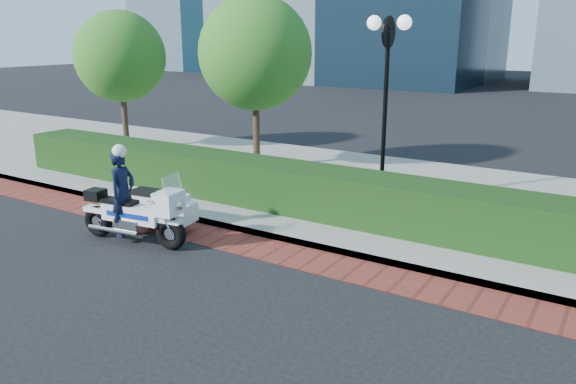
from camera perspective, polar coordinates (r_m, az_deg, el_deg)
The scene contains 8 objects.
ground at distance 9.80m, azimuth -8.38°, elevation -8.30°, with size 120.00×120.00×0.00m, color black.
brick_strip at distance 10.88m, azimuth -3.26°, elevation -5.60°, with size 60.00×1.00×0.01m, color maroon.
sidewalk at distance 14.57m, azimuth 7.00°, elevation 0.18°, with size 60.00×8.00×0.15m, color gray.
hedge_main at distance 12.36m, azimuth 2.32°, elevation 0.20°, with size 18.00×1.20×1.00m, color black.
lamppost at distance 12.95m, azimuth 9.96°, elevation 11.09°, with size 1.02×0.70×4.21m.
tree_a at distance 19.95m, azimuth -16.69°, elevation 13.03°, with size 3.00×3.00×4.58m.
tree_b at distance 16.25m, azimuth -3.36°, elevation 13.89°, with size 3.20×3.20×4.89m.
police_motorcycle at distance 11.60m, azimuth -14.86°, elevation -1.27°, with size 2.42×1.72×1.96m.
Camera 1 is at (5.90, -6.74, 3.98)m, focal length 35.00 mm.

